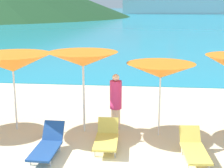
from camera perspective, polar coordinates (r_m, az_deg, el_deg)
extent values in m
cube|color=beige|center=(16.43, 3.88, -0.10)|extent=(50.00, 100.00, 0.30)
cube|color=teal|center=(235.00, 6.02, 12.41)|extent=(650.00, 440.00, 0.02)
cylinder|color=silver|center=(10.23, -16.42, -1.78)|extent=(0.05, 0.05, 2.18)
cone|color=orange|center=(10.03, -16.78, 3.52)|extent=(2.50, 2.50, 0.52)
sphere|color=silver|center=(10.01, -16.84, 4.43)|extent=(0.07, 0.07, 0.07)
cylinder|color=silver|center=(9.70, -4.90, -1.77)|extent=(0.06, 0.06, 2.28)
cone|color=orange|center=(9.49, -5.02, 4.28)|extent=(2.10, 2.10, 0.42)
sphere|color=silver|center=(9.47, -5.04, 5.09)|extent=(0.07, 0.07, 0.07)
cylinder|color=silver|center=(9.49, 8.21, -3.06)|extent=(0.04, 0.04, 2.01)
cone|color=orange|center=(9.28, 8.39, 2.30)|extent=(2.11, 2.11, 0.41)
sphere|color=silver|center=(9.25, 8.42, 3.11)|extent=(0.07, 0.07, 0.07)
cube|color=#D8BF4C|center=(8.64, -1.05, -9.98)|extent=(0.63, 1.13, 0.05)
cube|color=#D8BF4C|center=(9.19, -0.67, -7.18)|extent=(0.57, 0.30, 0.42)
cylinder|color=silver|center=(8.41, -3.01, -11.69)|extent=(0.04, 0.04, 0.22)
cylinder|color=silver|center=(8.36, 0.50, -11.81)|extent=(0.04, 0.04, 0.22)
cylinder|color=silver|center=(9.12, -2.40, -9.62)|extent=(0.04, 0.04, 0.22)
cylinder|color=silver|center=(9.08, 0.82, -9.71)|extent=(0.04, 0.04, 0.22)
cube|color=#D8BF4C|center=(8.26, 14.19, -11.50)|extent=(0.63, 1.22, 0.05)
cube|color=#D8BF4C|center=(8.87, 13.27, -8.44)|extent=(0.55, 0.39, 0.39)
cylinder|color=silver|center=(7.94, 12.99, -13.59)|extent=(0.04, 0.04, 0.23)
cylinder|color=silver|center=(8.04, 16.38, -13.44)|extent=(0.04, 0.04, 0.23)
cylinder|color=silver|center=(8.68, 11.97, -11.12)|extent=(0.04, 0.04, 0.23)
cylinder|color=silver|center=(8.77, 15.06, -11.03)|extent=(0.04, 0.04, 0.23)
cube|color=#1E478C|center=(8.41, -11.48, -11.23)|extent=(0.59, 1.18, 0.05)
cube|color=#1E478C|center=(8.98, -10.06, -7.96)|extent=(0.55, 0.36, 0.49)
cylinder|color=silver|center=(8.23, -13.93, -12.83)|extent=(0.04, 0.04, 0.18)
cylinder|color=silver|center=(8.07, -10.58, -13.18)|extent=(0.04, 0.04, 0.18)
cylinder|color=silver|center=(8.93, -12.05, -10.58)|extent=(0.04, 0.04, 0.18)
cylinder|color=silver|center=(8.79, -8.97, -10.84)|extent=(0.04, 0.04, 0.18)
cylinder|color=beige|center=(10.08, 0.65, -5.98)|extent=(0.27, 0.27, 0.65)
cylinder|color=#D83372|center=(9.86, 0.66, -1.85)|extent=(0.36, 0.36, 0.85)
sphere|color=beige|center=(9.73, 0.67, 1.11)|extent=(0.21, 0.21, 0.21)
cube|color=silver|center=(156.96, 13.81, 13.25)|extent=(62.96, 13.47, 8.65)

